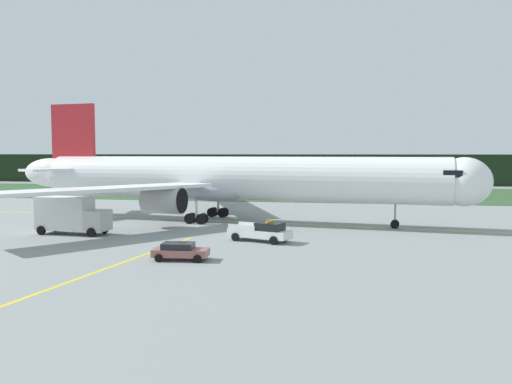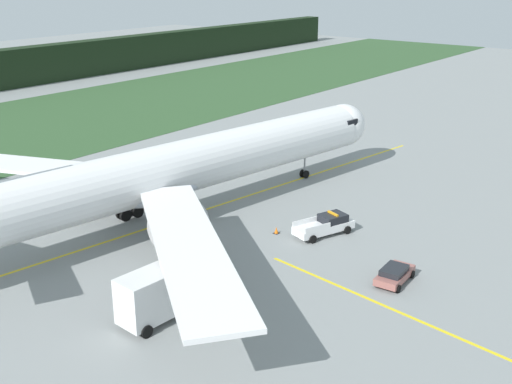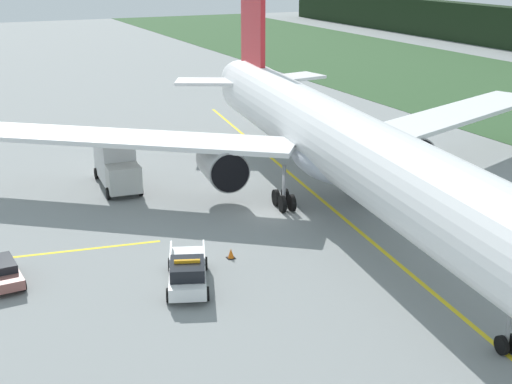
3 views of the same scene
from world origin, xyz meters
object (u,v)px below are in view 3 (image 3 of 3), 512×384
(airliner, at_px, (343,146))
(apron_cone, at_px, (231,254))
(ops_pickup_truck, at_px, (188,271))
(catering_truck, at_px, (116,162))
(staff_car, at_px, (0,272))

(airliner, distance_m, apron_cone, 11.44)
(ops_pickup_truck, bearing_deg, airliner, 115.02)
(ops_pickup_truck, relative_size, catering_truck, 0.83)
(airliner, distance_m, catering_truck, 18.23)
(staff_car, xyz_separation_m, apron_cone, (2.12, 12.85, -0.40))
(ops_pickup_truck, distance_m, staff_car, 10.35)
(ops_pickup_truck, height_order, staff_car, ops_pickup_truck)
(staff_car, bearing_deg, ops_pickup_truck, 62.84)
(apron_cone, bearing_deg, airliner, 110.54)
(airliner, xyz_separation_m, apron_cone, (3.67, -9.80, -4.64))
(apron_cone, bearing_deg, ops_pickup_truck, -54.48)
(staff_car, bearing_deg, apron_cone, 80.63)
(ops_pickup_truck, xyz_separation_m, apron_cone, (-2.60, 3.65, -0.61))
(catering_truck, relative_size, apron_cone, 11.96)
(catering_truck, height_order, staff_car, catering_truck)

